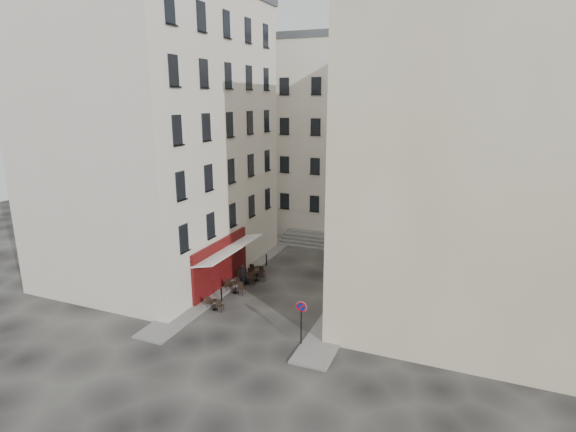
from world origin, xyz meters
The scene contains 18 objects.
ground centered at (0.00, 0.00, 0.00)m, with size 90.00×90.00×0.00m, color black.
sidewalk_left centered at (-4.50, 4.00, 0.06)m, with size 2.00×22.00×0.12m, color slate.
sidewalk_right centered at (4.50, 3.00, 0.06)m, with size 2.00×18.00×0.12m, color slate.
building_left centered at (-10.50, 3.00, 10.31)m, with size 12.20×16.20×20.60m.
building_right centered at (10.50, 3.50, 9.31)m, with size 12.20×14.20×18.60m.
building_back centered at (-1.00, 19.00, 9.31)m, with size 18.20×10.20×18.60m.
cafe_storefront centered at (-4.32, 1.00, 1.88)m, with size 1.74×7.30×3.50m.
stone_steps centered at (0.00, 12.57, 0.40)m, with size 9.00×3.15×0.80m.
bollard_near centered at (-3.25, -1.00, 0.53)m, with size 0.12×0.12×0.98m.
bollard_mid centered at (-3.25, 2.50, 0.53)m, with size 0.12×0.12×0.98m.
bollard_far centered at (-3.25, 6.00, 0.53)m, with size 0.12×0.12×0.98m.
no_parking_sign centered at (3.50, -4.14, 1.82)m, with size 0.59×0.11×2.57m.
bistro_table_a centered at (-2.98, -2.24, 0.42)m, with size 1.18×0.55×0.83m.
bistro_table_b centered at (-2.99, 0.47, 0.50)m, with size 1.40×0.66×0.98m.
bistro_table_c centered at (-3.07, 2.20, 0.51)m, with size 1.41×0.66×0.99m.
bistro_table_d centered at (-2.63, 2.98, 0.47)m, with size 1.30×0.61×0.91m.
bistro_table_e centered at (-3.03, 3.94, 0.43)m, with size 1.20×0.56×0.84m.
pedestrian centered at (-3.20, 1.85, 0.79)m, with size 0.57×0.38×1.58m, color black.
Camera 1 is at (11.06, -24.46, 12.89)m, focal length 28.00 mm.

